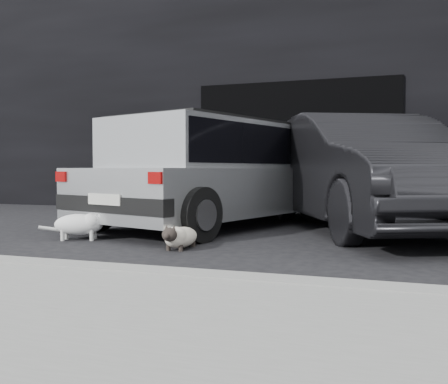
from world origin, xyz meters
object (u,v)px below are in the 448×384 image
(silver_hatchback, at_px, (211,169))
(second_car, at_px, (364,171))
(cat_siamese, at_px, (179,237))
(cat_white, at_px, (82,224))

(silver_hatchback, relative_size, second_car, 0.93)
(silver_hatchback, distance_m, cat_siamese, 2.32)
(second_car, height_order, cat_white, second_car)
(silver_hatchback, bearing_deg, cat_siamese, -60.49)
(silver_hatchback, relative_size, cat_white, 5.64)
(second_car, bearing_deg, cat_white, -170.55)
(silver_hatchback, height_order, cat_white, silver_hatchback)
(cat_siamese, distance_m, cat_white, 1.43)
(second_car, distance_m, cat_white, 3.88)
(cat_siamese, bearing_deg, cat_white, -10.68)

